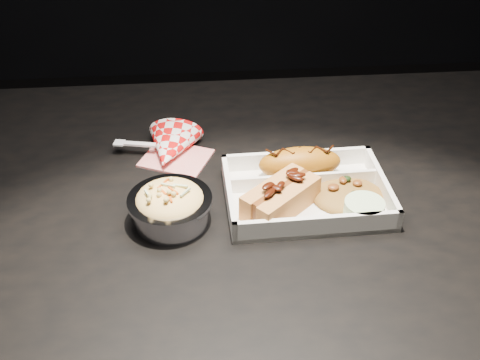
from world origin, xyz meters
The scene contains 8 objects.
dining_table centered at (0.00, 0.00, 0.66)m, with size 1.20×0.80×0.75m.
food_tray centered at (0.07, -0.03, 0.76)m, with size 0.25×0.19×0.04m.
fried_pastry centered at (0.07, 0.02, 0.78)m, with size 0.14×0.05×0.05m, color #A65F10.
hotdog centered at (0.03, -0.06, 0.78)m, with size 0.13×0.13×0.06m.
fried_rice_mound centered at (0.14, -0.04, 0.77)m, with size 0.11×0.09×0.03m, color olive.
cupcake_liner centered at (0.15, -0.09, 0.77)m, with size 0.06×0.06×0.03m, color beige.
foil_coleslaw_cup centered at (-0.14, -0.07, 0.78)m, with size 0.13×0.13×0.07m.
napkin_fork centered at (-0.14, 0.11, 0.77)m, with size 0.18×0.14×0.10m.
Camera 1 is at (-0.09, -0.77, 1.33)m, focal length 45.00 mm.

